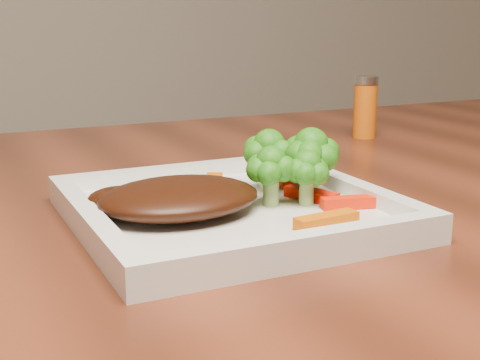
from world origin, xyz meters
name	(u,v)px	position (x,y,z in m)	size (l,w,h in m)	color
plate	(230,215)	(-0.39, -0.01, 0.76)	(0.27, 0.27, 0.01)	silver
steak	(179,197)	(-0.44, 0.00, 0.78)	(0.14, 0.11, 0.03)	#331307
broccoli_0	(269,156)	(-0.33, 0.03, 0.80)	(0.06, 0.06, 0.07)	#2F5D0F
broccoli_1	(311,162)	(-0.30, 0.00, 0.79)	(0.06, 0.06, 0.06)	#0F5F13
broccoli_2	(307,173)	(-0.32, -0.03, 0.79)	(0.05, 0.05, 0.06)	#346510
broccoli_3	(271,172)	(-0.35, -0.01, 0.79)	(0.05, 0.05, 0.06)	#226C12
carrot_0	(327,220)	(-0.34, -0.09, 0.77)	(0.06, 0.02, 0.01)	#C85303
carrot_1	(349,202)	(-0.30, -0.05, 0.77)	(0.05, 0.01, 0.01)	red
carrot_3	(304,180)	(-0.29, 0.04, 0.77)	(0.06, 0.02, 0.01)	red
carrot_4	(213,184)	(-0.38, 0.06, 0.77)	(0.06, 0.02, 0.01)	#C94E03
carrot_5	(311,195)	(-0.31, -0.02, 0.77)	(0.05, 0.01, 0.01)	red
spice_shaker	(365,107)	(-0.03, 0.29, 0.80)	(0.03, 0.03, 0.09)	#C3530A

